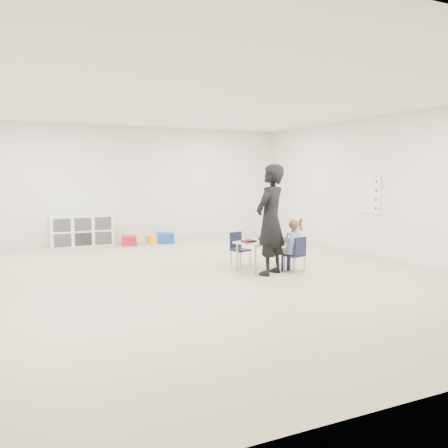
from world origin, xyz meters
name	(u,v)px	position (x,y,z in m)	size (l,w,h in m)	color
room	(201,190)	(0.00, 0.00, 1.40)	(9.00, 9.02, 2.80)	beige
table	(266,254)	(1.28, 0.14, 0.26)	(1.22, 0.84, 0.51)	beige
chair_near	(294,254)	(1.56, -0.29, 0.30)	(0.30, 0.28, 0.61)	#111533
chair_far	(241,249)	(1.00, 0.58, 0.30)	(0.30, 0.28, 0.61)	#111533
child	(294,244)	(1.56, -0.29, 0.48)	(0.41, 0.41, 0.96)	#9FB6D7
lunch_tray_near	(269,239)	(1.36, 0.21, 0.52)	(0.22, 0.16, 0.03)	black
lunch_tray_far	(249,241)	(0.90, 0.09, 0.52)	(0.22, 0.16, 0.03)	black
milk_carton	(274,238)	(1.35, 0.03, 0.56)	(0.07, 0.07, 0.10)	white
bread_roll	(284,237)	(1.61, 0.12, 0.54)	(0.09, 0.09, 0.07)	tan
apple_near	(260,238)	(1.15, 0.16, 0.54)	(0.07, 0.07, 0.07)	maroon
apple_far	(246,242)	(0.76, -0.07, 0.54)	(0.07, 0.07, 0.07)	maroon
cubby_shelf	(82,231)	(-1.20, 4.28, 0.35)	(1.40, 0.40, 0.70)	white
rules_poster	(370,194)	(3.98, 0.60, 1.25)	(0.02, 0.60, 0.80)	white
adult	(270,220)	(1.10, -0.27, 0.90)	(0.66, 0.43, 1.81)	black
bin_red	(129,240)	(-0.18, 3.98, 0.11)	(0.34, 0.44, 0.21)	red
bin_yellow	(154,239)	(0.43, 3.98, 0.10)	(0.31, 0.40, 0.20)	yellow
bin_blue	(165,238)	(0.69, 3.96, 0.12)	(0.38, 0.49, 0.24)	#153EA2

